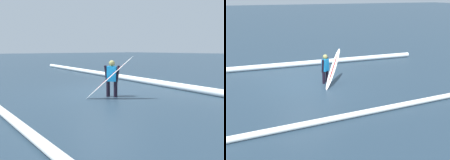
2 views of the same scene
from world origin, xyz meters
TOP-DOWN VIEW (x-y plane):
  - ground_plane at (0.00, 0.00)m, footprint 178.55×178.55m
  - surfer at (-1.00, 0.43)m, footprint 0.43×0.45m
  - surfboard at (-1.25, 0.77)m, footprint 1.31×1.37m
  - wave_crest_foreground at (2.89, -3.07)m, footprint 21.39×1.74m

SIDE VIEW (x-z plane):
  - ground_plane at x=0.00m, z-range 0.00..0.00m
  - wave_crest_foreground at x=2.89m, z-range 0.00..0.29m
  - surfer at x=-1.00m, z-range 0.07..1.42m
  - surfboard at x=-1.25m, z-range -0.01..1.51m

